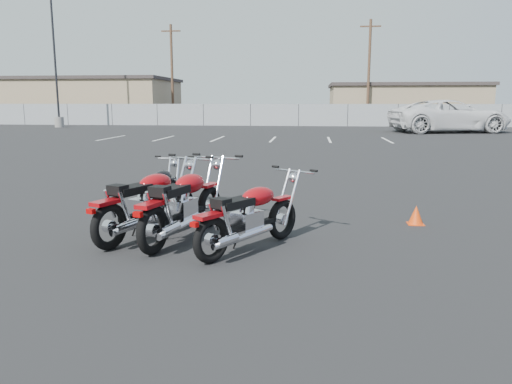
# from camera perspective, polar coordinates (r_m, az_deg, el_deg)

# --- Properties ---
(ground) EXTENTS (120.00, 120.00, 0.00)m
(ground) POSITION_cam_1_polar(r_m,az_deg,el_deg) (7.11, -2.14, -5.99)
(ground) COLOR black
(ground) RESTS_ON ground
(motorcycle_front_red) EXTENTS (1.32, 2.26, 1.13)m
(motorcycle_front_red) POSITION_cam_1_polar(r_m,az_deg,el_deg) (7.56, -12.27, -1.23)
(motorcycle_front_red) COLOR black
(motorcycle_front_red) RESTS_ON ground
(motorcycle_second_black) EXTENTS (0.77, 1.98, 0.97)m
(motorcycle_second_black) POSITION_cam_1_polar(r_m,az_deg,el_deg) (8.88, -10.83, 0.05)
(motorcycle_second_black) COLOR black
(motorcycle_second_black) RESTS_ON ground
(motorcycle_third_red) EXTENTS (1.13, 2.33, 1.15)m
(motorcycle_third_red) POSITION_cam_1_polar(r_m,az_deg,el_deg) (7.30, -8.24, -1.42)
(motorcycle_third_red) COLOR black
(motorcycle_third_red) RESTS_ON ground
(motorcycle_rear_red) EXTENTS (1.53, 1.96, 1.04)m
(motorcycle_rear_red) POSITION_cam_1_polar(r_m,az_deg,el_deg) (6.71, -0.73, -2.82)
(motorcycle_rear_red) COLOR black
(motorcycle_rear_red) RESTS_ON ground
(training_cone_near) EXTENTS (0.26, 0.26, 0.31)m
(training_cone_near) POSITION_cam_1_polar(r_m,az_deg,el_deg) (8.63, 17.81, -2.51)
(training_cone_near) COLOR #E7420C
(training_cone_near) RESTS_ON ground
(light_pole_west) EXTENTS (0.80, 0.70, 11.78)m
(light_pole_west) POSITION_cam_1_polar(r_m,az_deg,el_deg) (42.50, -21.81, 11.19)
(light_pole_west) COLOR gray
(light_pole_west) RESTS_ON ground
(chainlink_fence) EXTENTS (80.06, 0.06, 1.80)m
(chainlink_fence) POSITION_cam_1_polar(r_m,az_deg,el_deg) (41.78, 4.89, 8.76)
(chainlink_fence) COLOR gray
(chainlink_fence) RESTS_ON ground
(tan_building_west) EXTENTS (18.40, 10.40, 4.30)m
(tan_building_west) POSITION_cam_1_polar(r_m,az_deg,el_deg) (53.91, -19.35, 9.91)
(tan_building_west) COLOR #93805F
(tan_building_west) RESTS_ON ground
(tan_building_east) EXTENTS (14.40, 9.40, 3.70)m
(tan_building_east) POSITION_cam_1_polar(r_m,az_deg,el_deg) (51.54, 16.51, 9.74)
(tan_building_east) COLOR #93805F
(tan_building_east) RESTS_ON ground
(utility_pole_b) EXTENTS (1.80, 0.24, 9.00)m
(utility_pole_b) POSITION_cam_1_polar(r_m,az_deg,el_deg) (48.60, -9.58, 13.34)
(utility_pole_b) COLOR #442E1F
(utility_pole_b) RESTS_ON ground
(utility_pole_c) EXTENTS (1.80, 0.24, 9.00)m
(utility_pole_c) POSITION_cam_1_polar(r_m,az_deg,el_deg) (46.10, 12.78, 13.40)
(utility_pole_c) COLOR #442E1F
(utility_pole_c) RESTS_ON ground
(parking_line_stripes) EXTENTS (15.12, 4.00, 0.01)m
(parking_line_stripes) POSITION_cam_1_polar(r_m,az_deg,el_deg) (27.05, -1.25, 6.08)
(parking_line_stripes) COLOR silver
(parking_line_stripes) RESTS_ON ground
(white_van) EXTENTS (5.29, 9.33, 3.34)m
(white_van) POSITION_cam_1_polar(r_m,az_deg,el_deg) (35.26, 21.31, 9.08)
(white_van) COLOR silver
(white_van) RESTS_ON ground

